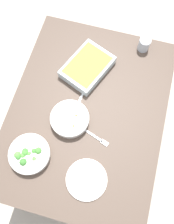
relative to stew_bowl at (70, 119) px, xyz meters
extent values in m
plane|color=#B2A899|center=(-0.08, 0.08, -0.77)|extent=(6.00, 6.00, 0.00)
cube|color=#4C3D33|center=(-0.08, 0.08, -0.05)|extent=(1.20, 0.90, 0.04)
cylinder|color=#4C3D33|center=(-0.62, -0.31, -0.42)|extent=(0.06, 0.06, 0.70)
cylinder|color=#4C3D33|center=(0.46, -0.31, -0.42)|extent=(0.06, 0.06, 0.70)
cylinder|color=#4C3D33|center=(-0.62, 0.47, -0.42)|extent=(0.06, 0.06, 0.70)
cylinder|color=#4C3D33|center=(0.46, 0.47, -0.42)|extent=(0.06, 0.06, 0.70)
cylinder|color=silver|center=(0.00, 0.00, 0.00)|extent=(0.21, 0.21, 0.05)
torus|color=silver|center=(0.00, 0.00, 0.02)|extent=(0.22, 0.22, 0.01)
cylinder|color=olive|center=(0.00, 0.00, 0.00)|extent=(0.18, 0.18, 0.03)
sphere|color=olive|center=(0.00, -0.06, 0.02)|extent=(0.01, 0.01, 0.01)
sphere|color=silver|center=(0.01, -0.06, 0.02)|extent=(0.02, 0.02, 0.02)
sphere|color=olive|center=(0.04, 0.03, 0.02)|extent=(0.02, 0.02, 0.02)
sphere|color=olive|center=(-0.01, 0.00, 0.02)|extent=(0.01, 0.01, 0.01)
sphere|color=silver|center=(0.00, 0.04, 0.02)|extent=(0.02, 0.02, 0.02)
sphere|color=#C66633|center=(-0.02, 0.03, 0.02)|extent=(0.02, 0.02, 0.02)
cylinder|color=silver|center=(0.25, -0.15, -0.01)|extent=(0.22, 0.22, 0.05)
torus|color=silver|center=(0.25, -0.15, 0.01)|extent=(0.22, 0.22, 0.01)
cylinder|color=#8CB272|center=(0.25, -0.15, 0.00)|extent=(0.18, 0.18, 0.02)
sphere|color=#569E42|center=(0.27, -0.12, 0.01)|extent=(0.02, 0.02, 0.02)
sphere|color=#569E42|center=(0.22, -0.10, 0.01)|extent=(0.03, 0.03, 0.03)
sphere|color=#569E42|center=(0.25, -0.15, 0.01)|extent=(0.02, 0.02, 0.02)
sphere|color=#478C38|center=(0.22, -0.11, 0.02)|extent=(0.04, 0.04, 0.04)
sphere|color=#3D7A33|center=(0.30, -0.17, 0.02)|extent=(0.04, 0.04, 0.04)
sphere|color=#478C38|center=(0.23, -0.13, 0.01)|extent=(0.03, 0.03, 0.03)
sphere|color=#569E42|center=(0.26, -0.18, 0.01)|extent=(0.03, 0.03, 0.03)
sphere|color=#478C38|center=(0.25, -0.17, 0.02)|extent=(0.04, 0.04, 0.04)
sphere|color=#478C38|center=(0.25, -0.15, 0.01)|extent=(0.02, 0.02, 0.02)
sphere|color=#3D7A33|center=(0.24, -0.18, 0.01)|extent=(0.03, 0.03, 0.03)
sphere|color=#569E42|center=(0.25, -0.15, 0.01)|extent=(0.02, 0.02, 0.02)
sphere|color=#569E42|center=(0.27, -0.21, 0.02)|extent=(0.04, 0.04, 0.04)
sphere|color=#3D7A33|center=(0.28, -0.20, 0.01)|extent=(0.03, 0.03, 0.03)
cube|color=silver|center=(-0.35, 0.01, 0.00)|extent=(0.36, 0.32, 0.06)
cube|color=gold|center=(-0.35, 0.01, 0.01)|extent=(0.32, 0.28, 0.04)
cylinder|color=#B2BCC6|center=(-0.59, 0.31, 0.01)|extent=(0.07, 0.07, 0.08)
cylinder|color=black|center=(-0.59, 0.31, 0.00)|extent=(0.06, 0.06, 0.05)
cylinder|color=white|center=(0.29, 0.18, -0.03)|extent=(0.22, 0.22, 0.01)
cube|color=silver|center=(-0.17, 0.02, -0.03)|extent=(0.14, 0.03, 0.01)
ellipsoid|color=silver|center=(-0.08, 0.01, -0.03)|extent=(0.04, 0.03, 0.01)
cube|color=silver|center=(0.05, 0.14, -0.03)|extent=(0.06, 0.14, 0.01)
cube|color=silver|center=(0.07, 0.22, -0.03)|extent=(0.04, 0.05, 0.01)
camera|label=1|loc=(0.37, 0.20, 1.29)|focal=38.40mm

